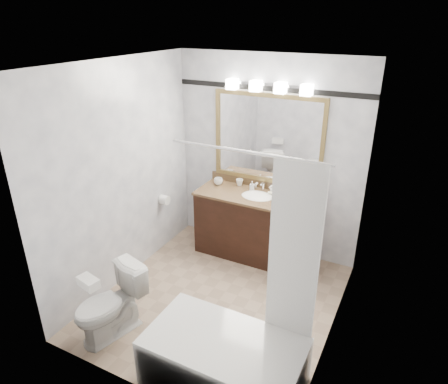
# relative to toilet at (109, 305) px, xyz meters

# --- Properties ---
(room) EXTENTS (2.42, 2.62, 2.52)m
(room) POSITION_rel_toilet_xyz_m (0.70, 0.92, 0.90)
(room) COLOR tan
(room) RESTS_ON ground
(vanity) EXTENTS (1.53, 0.58, 0.97)m
(vanity) POSITION_rel_toilet_xyz_m (0.70, 1.94, 0.09)
(vanity) COLOR black
(vanity) RESTS_ON ground
(mirror) EXTENTS (1.40, 0.04, 1.10)m
(mirror) POSITION_rel_toilet_xyz_m (0.70, 2.20, 1.15)
(mirror) COLOR olive
(mirror) RESTS_ON room
(vanity_light_bar) EXTENTS (1.02, 0.14, 0.12)m
(vanity_light_bar) POSITION_rel_toilet_xyz_m (0.70, 2.15, 1.78)
(vanity_light_bar) COLOR silver
(vanity_light_bar) RESTS_ON room
(accent_stripe) EXTENTS (2.40, 0.01, 0.06)m
(accent_stripe) POSITION_rel_toilet_xyz_m (0.70, 2.21, 1.75)
(accent_stripe) COLOR black
(accent_stripe) RESTS_ON room
(bathtub) EXTENTS (1.30, 0.75, 1.96)m
(bathtub) POSITION_rel_toilet_xyz_m (1.25, 0.02, -0.07)
(bathtub) COLOR white
(bathtub) RESTS_ON ground
(tp_roll) EXTENTS (0.11, 0.12, 0.12)m
(tp_roll) POSITION_rel_toilet_xyz_m (-0.44, 1.58, 0.35)
(tp_roll) COLOR white
(tp_roll) RESTS_ON room
(toilet) EXTENTS (0.57, 0.77, 0.70)m
(toilet) POSITION_rel_toilet_xyz_m (0.00, 0.00, 0.00)
(toilet) COLOR white
(toilet) RESTS_ON ground
(tissue_box) EXTENTS (0.23, 0.15, 0.08)m
(tissue_box) POSITION_rel_toilet_xyz_m (0.00, -0.20, 0.39)
(tissue_box) COLOR white
(tissue_box) RESTS_ON toilet
(coffee_maker) EXTENTS (0.20, 0.23, 0.36)m
(coffee_maker) POSITION_rel_toilet_xyz_m (1.35, 1.93, 0.68)
(coffee_maker) COLOR black
(coffee_maker) RESTS_ON vanity
(cup_left) EXTENTS (0.14, 0.14, 0.09)m
(cup_left) POSITION_rel_toilet_xyz_m (0.10, 2.04, 0.54)
(cup_left) COLOR white
(cup_left) RESTS_ON vanity
(cup_right) EXTENTS (0.12, 0.12, 0.08)m
(cup_right) POSITION_rel_toilet_xyz_m (0.36, 2.14, 0.54)
(cup_right) COLOR white
(cup_right) RESTS_ON vanity
(soap_bottle_a) EXTENTS (0.06, 0.06, 0.12)m
(soap_bottle_a) POSITION_rel_toilet_xyz_m (0.57, 2.07, 0.56)
(soap_bottle_a) COLOR white
(soap_bottle_a) RESTS_ON vanity
(soap_bottle_b) EXTENTS (0.08, 0.08, 0.08)m
(soap_bottle_b) POSITION_rel_toilet_xyz_m (0.83, 2.12, 0.54)
(soap_bottle_b) COLOR white
(soap_bottle_b) RESTS_ON vanity
(soap_bar) EXTENTS (0.10, 0.07, 0.03)m
(soap_bar) POSITION_rel_toilet_xyz_m (0.83, 2.05, 0.51)
(soap_bar) COLOR beige
(soap_bar) RESTS_ON vanity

